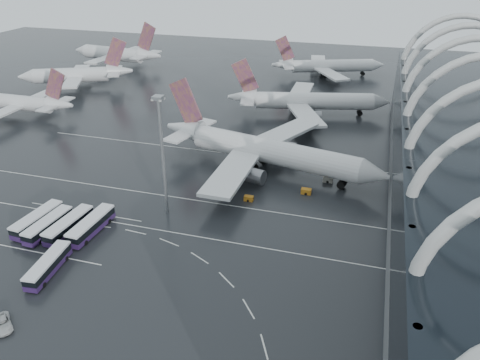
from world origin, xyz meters
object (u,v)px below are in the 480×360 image
(floodlight_mast, at_px, (162,142))
(gse_cart_belly_b, at_px, (328,179))
(jet_remote_west, at_px, (24,103))
(bus_row_far_c, at_px, (48,265))
(bus_row_near_b, at_px, (48,225))
(airliner_main, at_px, (263,150))
(airliner_gate_c, at_px, (326,66))
(airliner_gate_b, at_px, (306,101))
(jet_remote_mid, at_px, (78,75))
(bus_row_near_a, at_px, (37,220))
(gse_cart_belly_a, at_px, (306,191))
(bus_row_near_c, at_px, (69,225))
(bus_row_near_d, at_px, (91,225))
(van_curve_a, at_px, (3,324))
(gse_cart_belly_c, at_px, (249,198))
(jet_remote_far, at_px, (118,54))

(floodlight_mast, bearing_deg, gse_cart_belly_b, 37.59)
(jet_remote_west, relative_size, bus_row_far_c, 3.27)
(bus_row_near_b, bearing_deg, bus_row_far_c, -139.56)
(airliner_main, bearing_deg, airliner_gate_c, 100.89)
(airliner_gate_c, xyz_separation_m, floodlight_mast, (-18.54, -128.70, 12.28))
(airliner_gate_b, relative_size, jet_remote_mid, 1.27)
(jet_remote_mid, xyz_separation_m, gse_cart_belly_b, (109.28, -56.80, -4.48))
(jet_remote_west, distance_m, bus_row_near_a, 77.42)
(gse_cart_belly_a, bearing_deg, airliner_gate_c, 95.03)
(airliner_gate_c, xyz_separation_m, jet_remote_mid, (-95.26, -46.84, 0.62))
(jet_remote_west, relative_size, floodlight_mast, 1.51)
(bus_row_near_b, relative_size, bus_row_near_c, 0.96)
(bus_row_near_c, relative_size, bus_row_near_d, 0.98)
(airliner_gate_c, height_order, gse_cart_belly_b, airliner_gate_c)
(van_curve_a, xyz_separation_m, floodlight_mast, (9.94, 39.57, 16.07))
(airliner_gate_c, distance_m, gse_cart_belly_a, 111.89)
(bus_row_near_a, bearing_deg, jet_remote_west, 45.45)
(bus_row_near_a, xyz_separation_m, bus_row_near_c, (7.65, 0.04, 0.01))
(jet_remote_west, xyz_separation_m, gse_cart_belly_c, (90.02, -35.16, -3.97))
(airliner_gate_c, relative_size, bus_row_near_a, 3.76)
(airliner_gate_b, height_order, airliner_gate_c, airliner_gate_b)
(airliner_gate_b, relative_size, gse_cart_belly_c, 25.87)
(airliner_main, distance_m, bus_row_near_b, 54.93)
(bus_row_far_c, bearing_deg, airliner_gate_b, -22.81)
(gse_cart_belly_b, xyz_separation_m, gse_cart_belly_c, (-16.51, -14.90, -0.08))
(bus_row_near_b, bearing_deg, airliner_gate_c, -11.33)
(airliner_main, xyz_separation_m, bus_row_near_c, (-31.01, -40.92, -3.63))
(airliner_gate_b, relative_size, jet_remote_far, 1.11)
(airliner_gate_b, distance_m, bus_row_near_b, 96.79)
(bus_row_near_c, xyz_separation_m, bus_row_far_c, (4.34, -12.52, -0.11))
(airliner_main, distance_m, airliner_gate_b, 46.82)
(airliner_gate_c, bearing_deg, jet_remote_west, -158.85)
(gse_cart_belly_a, bearing_deg, bus_row_far_c, -132.77)
(jet_remote_mid, bearing_deg, bus_row_near_a, 94.14)
(airliner_main, relative_size, bus_row_near_d, 4.71)
(bus_row_near_d, bearing_deg, van_curve_a, -175.01)
(jet_remote_mid, height_order, bus_row_near_c, jet_remote_mid)
(jet_remote_mid, relative_size, bus_row_near_d, 3.26)
(airliner_gate_b, xyz_separation_m, bus_row_near_a, (-42.02, -87.65, -3.11))
(jet_remote_mid, bearing_deg, bus_row_near_c, 97.54)
(airliner_main, height_order, van_curve_a, airliner_main)
(jet_remote_far, xyz_separation_m, gse_cart_belly_a, (108.42, -102.67, -4.93))
(airliner_gate_b, xyz_separation_m, floodlight_mast, (-18.40, -74.24, 11.96))
(jet_remote_mid, distance_m, gse_cart_belly_a, 123.38)
(bus_row_near_b, bearing_deg, bus_row_near_d, -70.84)
(bus_row_near_b, distance_m, bus_row_near_c, 4.29)
(bus_row_far_c, xyz_separation_m, gse_cart_belly_b, (44.19, 50.96, -0.98))
(van_curve_a, xyz_separation_m, gse_cart_belly_a, (38.27, 56.89, -0.08))
(bus_row_near_b, distance_m, gse_cart_belly_b, 65.89)
(airliner_gate_c, relative_size, bus_row_far_c, 3.99)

